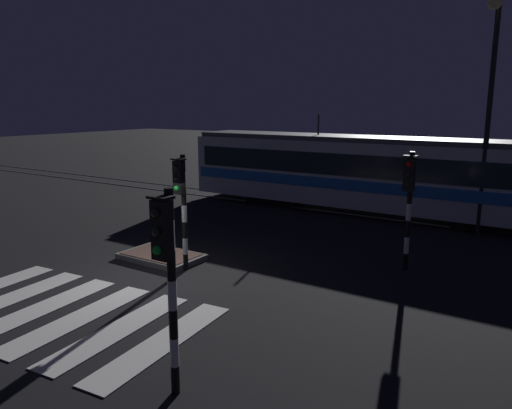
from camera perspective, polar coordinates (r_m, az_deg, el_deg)
The scene contains 10 objects.
ground_plane at distance 13.34m, azimuth -13.35°, elevation -8.72°, with size 120.00×120.00×0.00m, color black.
rail_near at distance 21.59m, azimuth 7.08°, elevation -0.65°, with size 80.00×0.12×0.03m, color #59595E.
rail_far at distance 22.86m, azimuth 8.66°, elevation -0.01°, with size 80.00×0.12×0.03m, color #59595E.
crosswalk_zebra at distance 11.94m, azimuth -21.82°, elevation -11.67°, with size 6.77×4.40×0.02m.
traffic_island at distance 15.01m, azimuth -10.95°, elevation -5.95°, with size 2.42×1.46×0.18m.
traffic_light_corner_near_right at distance 7.53m, azimuth -10.34°, elevation -6.79°, with size 0.36×0.42×3.35m.
traffic_light_median_centre at distance 13.38m, azimuth -8.69°, elevation 1.04°, with size 0.36×0.42×3.24m.
traffic_light_corner_far_right at distance 13.87m, azimuth 17.41°, elevation 1.24°, with size 0.36×0.42×3.32m.
street_lamp_trackside_right at distance 18.48m, azimuth 25.60°, elevation 11.69°, with size 0.44×1.21×7.90m.
tram at distance 21.12m, azimuth 13.29°, elevation 3.64°, with size 16.86×2.58×4.15m.
Camera 1 is at (9.18, -8.54, 4.56)m, focal length 34.30 mm.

